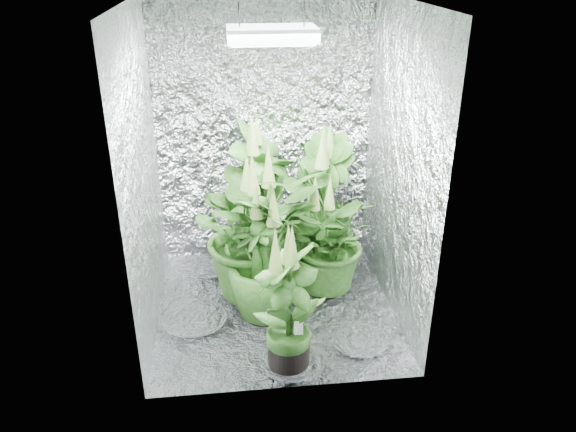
{
  "coord_description": "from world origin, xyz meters",
  "views": [
    {
      "loc": [
        -0.28,
        -3.24,
        2.27
      ],
      "look_at": [
        0.09,
        0.0,
        0.7
      ],
      "focal_mm": 35.0,
      "sensor_mm": 36.0,
      "label": 1
    }
  ],
  "objects_px": {
    "plant_a": "(254,231)",
    "plant_b": "(261,197)",
    "plant_f": "(289,308)",
    "plant_c": "(320,206)",
    "grow_lamp": "(272,35)",
    "plant_d": "(263,258)",
    "plant_e": "(325,242)",
    "circulation_fan": "(342,241)"
  },
  "relations": [
    {
      "from": "plant_a",
      "to": "plant_b",
      "type": "height_order",
      "value": "plant_b"
    },
    {
      "from": "plant_d",
      "to": "plant_e",
      "type": "height_order",
      "value": "plant_d"
    },
    {
      "from": "plant_a",
      "to": "plant_b",
      "type": "xyz_separation_m",
      "value": [
        0.08,
        0.46,
        0.05
      ]
    },
    {
      "from": "plant_a",
      "to": "plant_d",
      "type": "distance_m",
      "value": 0.27
    },
    {
      "from": "plant_c",
      "to": "circulation_fan",
      "type": "distance_m",
      "value": 0.43
    },
    {
      "from": "plant_c",
      "to": "plant_e",
      "type": "height_order",
      "value": "plant_c"
    },
    {
      "from": "plant_b",
      "to": "plant_f",
      "type": "distance_m",
      "value": 1.28
    },
    {
      "from": "plant_c",
      "to": "plant_f",
      "type": "relative_size",
      "value": 1.23
    },
    {
      "from": "plant_d",
      "to": "plant_f",
      "type": "bearing_deg",
      "value": -79.12
    },
    {
      "from": "grow_lamp",
      "to": "circulation_fan",
      "type": "bearing_deg",
      "value": 45.99
    },
    {
      "from": "circulation_fan",
      "to": "plant_c",
      "type": "bearing_deg",
      "value": -166.51
    },
    {
      "from": "plant_b",
      "to": "circulation_fan",
      "type": "bearing_deg",
      "value": -2.48
    },
    {
      "from": "plant_a",
      "to": "plant_b",
      "type": "distance_m",
      "value": 0.47
    },
    {
      "from": "plant_a",
      "to": "plant_f",
      "type": "bearing_deg",
      "value": -79.49
    },
    {
      "from": "plant_e",
      "to": "plant_d",
      "type": "bearing_deg",
      "value": -151.56
    },
    {
      "from": "grow_lamp",
      "to": "plant_f",
      "type": "bearing_deg",
      "value": -87.84
    },
    {
      "from": "plant_b",
      "to": "plant_e",
      "type": "height_order",
      "value": "plant_b"
    },
    {
      "from": "plant_c",
      "to": "plant_b",
      "type": "bearing_deg",
      "value": 163.02
    },
    {
      "from": "grow_lamp",
      "to": "circulation_fan",
      "type": "xyz_separation_m",
      "value": [
        0.59,
        0.61,
        -1.67
      ]
    },
    {
      "from": "plant_c",
      "to": "plant_e",
      "type": "bearing_deg",
      "value": -93.25
    },
    {
      "from": "plant_a",
      "to": "plant_d",
      "type": "bearing_deg",
      "value": -80.28
    },
    {
      "from": "grow_lamp",
      "to": "plant_f",
      "type": "distance_m",
      "value": 1.54
    },
    {
      "from": "plant_a",
      "to": "plant_e",
      "type": "bearing_deg",
      "value": -2.26
    },
    {
      "from": "grow_lamp",
      "to": "plant_f",
      "type": "height_order",
      "value": "grow_lamp"
    },
    {
      "from": "plant_c",
      "to": "plant_d",
      "type": "bearing_deg",
      "value": -128.48
    },
    {
      "from": "plant_c",
      "to": "circulation_fan",
      "type": "xyz_separation_m",
      "value": [
        0.2,
        0.1,
        -0.36
      ]
    },
    {
      "from": "plant_d",
      "to": "grow_lamp",
      "type": "bearing_deg",
      "value": 46.31
    },
    {
      "from": "plant_d",
      "to": "plant_b",
      "type": "bearing_deg",
      "value": 87.08
    },
    {
      "from": "grow_lamp",
      "to": "plant_d",
      "type": "distance_m",
      "value": 1.39
    },
    {
      "from": "grow_lamp",
      "to": "plant_d",
      "type": "xyz_separation_m",
      "value": [
        -0.08,
        -0.08,
        -1.38
      ]
    },
    {
      "from": "grow_lamp",
      "to": "plant_e",
      "type": "distance_m",
      "value": 1.48
    },
    {
      "from": "plant_d",
      "to": "circulation_fan",
      "type": "xyz_separation_m",
      "value": [
        0.67,
        0.7,
        -0.29
      ]
    },
    {
      "from": "plant_e",
      "to": "circulation_fan",
      "type": "height_order",
      "value": "plant_e"
    },
    {
      "from": "plant_b",
      "to": "plant_c",
      "type": "distance_m",
      "value": 0.46
    },
    {
      "from": "plant_a",
      "to": "circulation_fan",
      "type": "distance_m",
      "value": 0.91
    },
    {
      "from": "plant_a",
      "to": "plant_e",
      "type": "relative_size",
      "value": 1.29
    },
    {
      "from": "plant_d",
      "to": "plant_e",
      "type": "bearing_deg",
      "value": 28.44
    },
    {
      "from": "grow_lamp",
      "to": "plant_f",
      "type": "relative_size",
      "value": 0.54
    },
    {
      "from": "plant_d",
      "to": "plant_c",
      "type": "bearing_deg",
      "value": 51.52
    },
    {
      "from": "plant_a",
      "to": "plant_b",
      "type": "bearing_deg",
      "value": 79.89
    },
    {
      "from": "plant_c",
      "to": "plant_d",
      "type": "distance_m",
      "value": 0.76
    },
    {
      "from": "plant_f",
      "to": "plant_e",
      "type": "bearing_deg",
      "value": 66.3
    }
  ]
}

